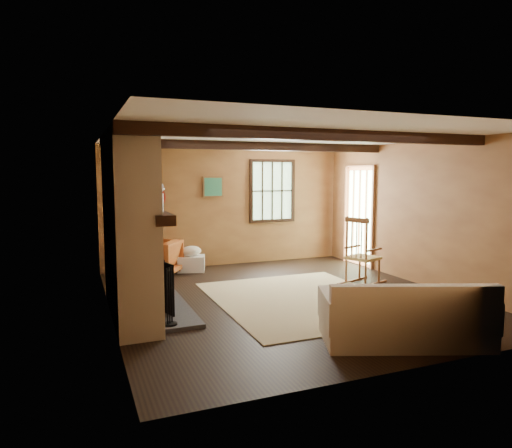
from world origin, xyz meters
name	(u,v)px	position (x,y,z in m)	size (l,w,h in m)	color
ground	(284,297)	(0.00, 0.00, 0.00)	(5.50, 5.50, 0.00)	black
room_envelope	(291,189)	(0.22, 0.26, 1.63)	(5.02, 5.52, 2.44)	#9B6437
fireplace	(131,232)	(-2.23, 0.00, 1.10)	(1.02, 2.30, 2.40)	#A76240
rug	(302,299)	(0.20, -0.20, 0.00)	(2.50, 3.00, 0.01)	tan
rocking_chair	(361,256)	(1.59, 0.31, 0.48)	(0.93, 0.69, 1.15)	tan
sofa	(406,320)	(0.44, -2.19, 0.26)	(1.96, 1.39, 0.73)	white
firewood_pile	(140,267)	(-1.81, 2.48, 0.14)	(0.75, 0.14, 0.27)	brown
laundry_basket	(191,264)	(-0.86, 2.35, 0.15)	(0.50, 0.38, 0.30)	white
basket_pillow	(191,251)	(-0.86, 2.35, 0.40)	(0.38, 0.31, 0.19)	white
armchair	(158,258)	(-1.50, 2.21, 0.33)	(0.70, 0.72, 0.66)	#BF6026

